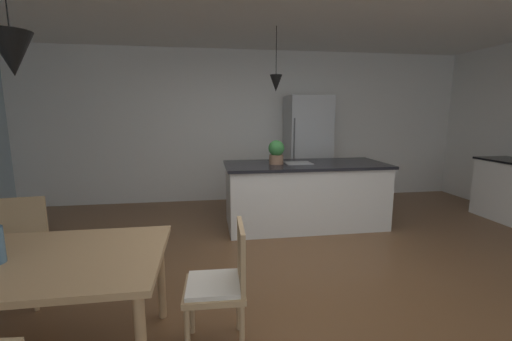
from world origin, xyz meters
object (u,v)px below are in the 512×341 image
object	(u,v)px
chair_kitchen_end	(222,282)
dining_table	(10,270)
kitchen_island	(305,194)
potted_plant_on_island	(276,152)
refrigerator	(307,150)
chair_far_left	(18,247)

from	to	relation	value
chair_kitchen_end	dining_table	bearing A→B (deg)	179.91
kitchen_island	chair_kitchen_end	bearing A→B (deg)	-118.92
kitchen_island	potted_plant_on_island	size ratio (longest dim) A/B	6.84
dining_table	refrigerator	bearing A→B (deg)	50.49
potted_plant_on_island	kitchen_island	bearing A→B (deg)	0.00
chair_far_left	chair_kitchen_end	bearing A→B (deg)	-27.26
chair_kitchen_end	potted_plant_on_island	distance (m)	2.58
potted_plant_on_island	refrigerator	bearing A→B (deg)	56.43
dining_table	chair_kitchen_end	xyz separation A→B (m)	(1.26, -0.00, -0.18)
potted_plant_on_island	chair_far_left	bearing A→B (deg)	-149.68
kitchen_island	potted_plant_on_island	xyz separation A→B (m)	(-0.42, 0.00, 0.61)
dining_table	potted_plant_on_island	xyz separation A→B (m)	(2.14, 2.35, 0.41)
chair_far_left	chair_kitchen_end	distance (m)	1.88
chair_far_left	refrigerator	size ratio (longest dim) A/B	0.46
dining_table	potted_plant_on_island	size ratio (longest dim) A/B	5.45
chair_kitchen_end	refrigerator	size ratio (longest dim) A/B	0.46
refrigerator	potted_plant_on_island	world-z (taller)	refrigerator
chair_kitchen_end	kitchen_island	bearing A→B (deg)	61.08
chair_far_left	potted_plant_on_island	size ratio (longest dim) A/B	2.66
dining_table	chair_far_left	xyz separation A→B (m)	(-0.41, 0.86, -0.18)
refrigerator	potted_plant_on_island	distance (m)	1.52
chair_far_left	kitchen_island	xyz separation A→B (m)	(2.97, 1.49, -0.01)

